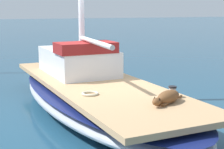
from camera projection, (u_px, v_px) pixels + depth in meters
The scene contains 6 objects.
ground_plane at pixel (97, 111), 8.04m from camera, with size 120.00×120.00×0.00m, color navy.
sailboat_main at pixel (97, 97), 7.98m from camera, with size 3.28×7.46×0.66m.
cabin_house at pixel (79, 60), 8.84m from camera, with size 1.63×2.36×0.84m.
dog_brown at pixel (167, 97), 6.18m from camera, with size 0.85×0.58×0.22m.
deck_winch at pixel (172, 92), 6.59m from camera, with size 0.16×0.16×0.21m.
coiled_rope at pixel (90, 94), 6.80m from camera, with size 0.32×0.32×0.04m, color beige.
Camera 1 is at (-2.24, -7.43, 2.30)m, focal length 58.12 mm.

